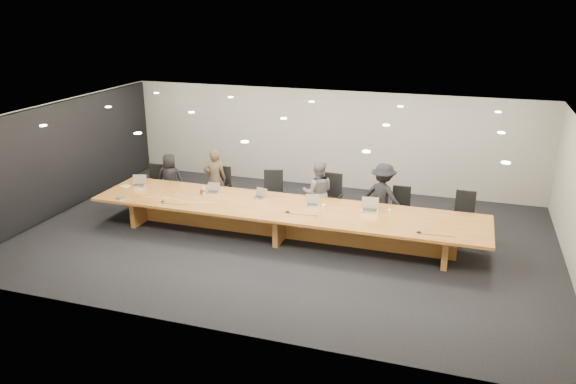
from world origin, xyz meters
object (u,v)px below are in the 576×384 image
Objects in this scene: chair_right at (400,208)px; amber_mug at (202,192)px; person_c at (318,192)px; laptop_d at (312,200)px; paper_cup_far at (390,211)px; mic_center at (287,212)px; paper_cup_near at (324,207)px; av_box at (120,198)px; person_b at (215,179)px; conference_table at (284,216)px; laptop_c at (259,193)px; mic_left at (163,201)px; chair_far_left at (154,183)px; mic_right at (419,232)px; laptop_a at (138,181)px; person_d at (383,197)px; chair_mid_right at (329,198)px; chair_mid_left at (273,193)px; laptop_e at (370,205)px; person_a at (170,179)px; chair_far_right at (464,215)px; laptop_b at (212,188)px; chair_left at (219,188)px; water_bottle at (204,191)px.

chair_right reaches higher than amber_mug.
person_c is 5.06× the size of laptop_d.
paper_cup_far reaches higher than mic_center.
paper_cup_near is 4.78m from av_box.
paper_cup_far is (4.62, -0.89, -0.01)m from person_b.
laptop_c reaches higher than conference_table.
mic_left is at bearing -168.28° from conference_table.
chair_far_left is 4.64m from person_c.
mic_left is at bearing 56.18° from person_b.
amber_mug is at bearing 51.98° from mic_left.
chair_far_left is 7.43m from mic_right.
person_b is 1.88m from mic_left.
laptop_a is 1.17× the size of laptop_c.
laptop_d is (4.73, -1.00, 0.37)m from chair_far_left.
laptop_c is 3.07m from paper_cup_far.
paper_cup_near is (-1.16, -1.05, -0.01)m from person_d.
paper_cup_near reaches higher than mic_left.
conference_table is 2.80m from chair_right.
conference_table is 2.18m from amber_mug.
laptop_a reaches higher than mic_left.
conference_table is 2.84m from mic_left.
chair_mid_right is 1.04m from laptop_d.
person_c reaches higher than mic_left.
laptop_e is (2.60, -0.93, 0.32)m from chair_mid_left.
person_c is 3.08m from mic_right.
mic_right is at bearing 149.12° from person_a.
person_d reaches higher than paper_cup_near.
chair_mid_left reaches higher than chair_right.
person_c is at bearing 157.34° from paper_cup_far.
person_b is 1.03× the size of person_c.
chair_far_left is at bearing 126.48° from mic_left.
person_a is at bearing 166.96° from paper_cup_near.
chair_far_right reaches higher than mic_left.
chair_mid_left is 0.84× the size of person_a.
person_b is at bearing 160.98° from paper_cup_near.
paper_cup_near reaches higher than paper_cup_far.
person_d is 4.31m from amber_mug.
paper_cup_near is at bearing 33.62° from mic_center.
laptop_c is (3.21, 0.09, -0.02)m from laptop_a.
conference_table is 47.68× the size of av_box.
chair_far_right is 3.41m from person_c.
chair_mid_right is at bearing 45.95° from laptop_c.
chair_right is 5.43× the size of av_box.
laptop_b is at bearing 168.78° from conference_table.
laptop_b is at bearing 169.13° from mic_right.
paper_cup_near is at bearing 9.53° from conference_table.
laptop_e is (4.11, -0.99, 0.34)m from chair_left.
chair_mid_left reaches higher than av_box.
water_bottle is 1.66× the size of mic_center.
laptop_d is 3.92× the size of paper_cup_far.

